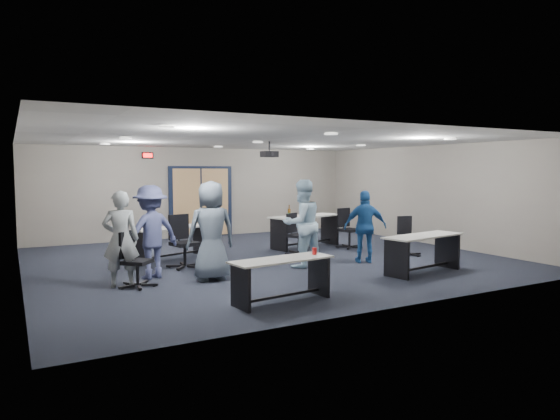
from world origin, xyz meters
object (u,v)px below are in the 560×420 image
person_gray (121,239)px  table_back_right (305,225)px  table_front_right (423,247)px  person_navy (365,227)px  chair_loose_left (137,259)px  chair_loose_right (409,236)px  chair_back_c (299,234)px  person_plaid (211,231)px  table_front_left (282,272)px  person_back (151,232)px  chair_back_a (185,242)px  table_back_left (172,237)px  chair_back_d (350,228)px  person_lightblue (302,223)px

person_gray → table_back_right: bearing=-140.6°
table_front_right → person_navy: person_navy is taller
chair_loose_left → chair_loose_right: chair_loose_left is taller
chair_back_c → person_plaid: 3.33m
table_front_left → chair_back_c: size_ratio=1.73×
table_front_right → person_back: (-4.85, 2.07, 0.36)m
chair_back_a → person_gray: person_gray is taller
table_back_left → chair_back_d: 4.56m
chair_back_a → table_back_right: bearing=5.1°
table_back_left → person_lightblue: person_lightblue is taller
person_gray → person_plaid: 1.58m
chair_loose_left → person_gray: size_ratio=0.58×
chair_back_d → chair_loose_right: size_ratio=1.11×
table_back_left → chair_loose_right: 5.54m
chair_loose_left → chair_loose_right: (6.38, 0.18, -0.02)m
table_back_right → chair_back_d: bearing=-49.0°
table_front_left → table_back_right: size_ratio=0.79×
table_front_right → table_back_right: size_ratio=0.89×
person_navy → person_back: (-4.52, 0.65, 0.08)m
table_back_right → chair_back_a: bearing=-173.5°
table_back_left → person_navy: person_navy is taller
table_back_right → chair_back_d: 1.16m
person_back → person_gray: bearing=22.2°
chair_back_c → person_gray: bearing=171.3°
person_gray → person_back: bearing=-127.7°
table_front_left → table_back_right: 5.53m
person_gray → person_navy: (5.16, -0.17, -0.05)m
chair_back_d → chair_back_a: bearing=175.6°
chair_back_c → person_back: bearing=167.4°
person_back → chair_back_c: bearing=179.0°
table_front_left → person_back: bearing=110.1°
person_gray → chair_back_c: bearing=-147.0°
table_back_left → chair_back_c: bearing=-33.8°
person_lightblue → chair_back_c: bearing=-123.1°
chair_back_d → chair_loose_right: bearing=-81.9°
person_gray → person_plaid: person_plaid is taller
table_front_right → person_lightblue: 2.47m
chair_loose_right → person_navy: bearing=-163.3°
table_back_right → person_gray: person_gray is taller
person_gray → person_plaid: size_ratio=0.92×
table_front_left → table_back_left: table_front_left is taller
chair_back_a → person_lightblue: bearing=-39.4°
person_plaid → person_navy: size_ratio=1.16×
person_gray → table_front_right: bearing=178.8°
chair_back_a → person_plaid: person_plaid is taller
table_back_left → chair_back_c: (2.86, -0.84, -0.01)m
table_front_left → person_plaid: person_plaid is taller
chair_back_d → person_plaid: 4.90m
table_front_right → chair_back_c: (-1.06, 3.02, -0.02)m
chair_back_a → chair_loose_right: chair_back_a is taller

